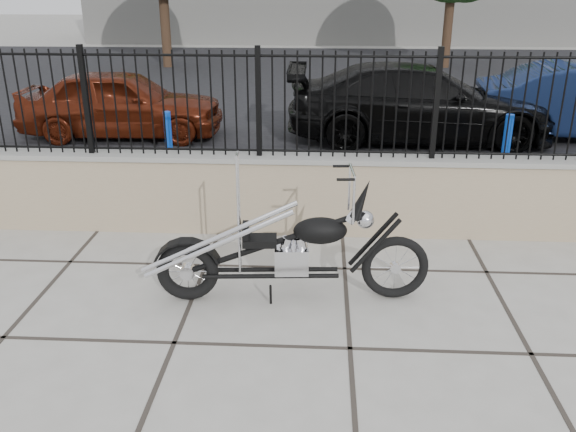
# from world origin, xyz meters

# --- Properties ---
(ground_plane) EXTENTS (90.00, 90.00, 0.00)m
(ground_plane) POSITION_xyz_m (0.00, 0.00, 0.00)
(ground_plane) COLOR #99968E
(ground_plane) RESTS_ON ground
(parking_lot) EXTENTS (30.00, 30.00, 0.00)m
(parking_lot) POSITION_xyz_m (0.00, 12.50, 0.00)
(parking_lot) COLOR black
(parking_lot) RESTS_ON ground
(retaining_wall) EXTENTS (14.00, 0.36, 0.96)m
(retaining_wall) POSITION_xyz_m (0.00, 2.50, 0.48)
(retaining_wall) COLOR gray
(retaining_wall) RESTS_ON ground_plane
(iron_fence) EXTENTS (14.00, 0.08, 1.20)m
(iron_fence) POSITION_xyz_m (0.00, 2.50, 1.56)
(iron_fence) COLOR black
(iron_fence) RESTS_ON retaining_wall
(chopper_motorcycle) EXTENTS (2.50, 0.61, 1.49)m
(chopper_motorcycle) POSITION_xyz_m (-0.59, 0.83, 0.74)
(chopper_motorcycle) COLOR black
(chopper_motorcycle) RESTS_ON ground_plane
(car_red) EXTENTS (3.86, 1.66, 1.30)m
(car_red) POSITION_xyz_m (-4.09, 7.02, 0.65)
(car_red) COLOR #511A0B
(car_red) RESTS_ON parking_lot
(car_black) EXTENTS (4.91, 2.04, 1.42)m
(car_black) POSITION_xyz_m (1.52, 7.03, 0.71)
(car_black) COLOR black
(car_black) RESTS_ON parking_lot
(bollard_a) EXTENTS (0.15, 0.15, 0.96)m
(bollard_a) POSITION_xyz_m (-2.68, 4.85, 0.48)
(bollard_a) COLOR #0B5CA9
(bollard_a) RESTS_ON ground_plane
(bollard_b) EXTENTS (0.13, 0.13, 1.03)m
(bollard_b) POSITION_xyz_m (2.48, 4.62, 0.51)
(bollard_b) COLOR blue
(bollard_b) RESTS_ON ground_plane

